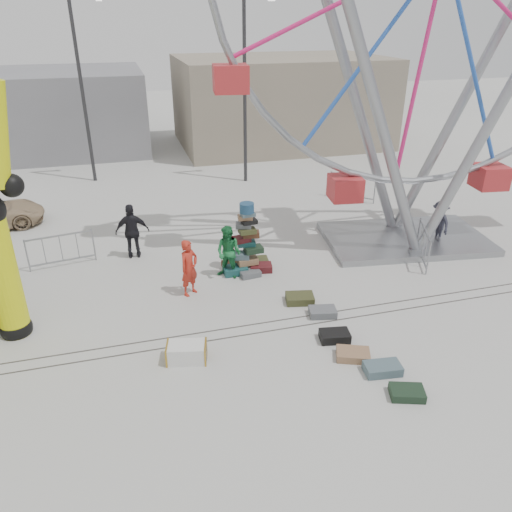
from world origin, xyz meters
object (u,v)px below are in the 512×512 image
object	(u,v)px
pedestrian_red	(189,268)
steamer_trunk	(187,352)
suitcase_tower	(247,252)
pedestrian_black	(132,231)
lamp_post_left	(83,83)
barricade_dummy_c	(61,250)
lamp_post_right	(247,83)
pedestrian_grey	(439,222)
barricade_wheel_back	(352,187)
pedestrian_green	(229,253)
barricade_wheel_front	(423,245)

from	to	relation	value
pedestrian_red	steamer_trunk	bearing A→B (deg)	-136.98
suitcase_tower	pedestrian_black	xyz separation A→B (m)	(-3.35, 1.88, 0.30)
lamp_post_left	pedestrian_red	world-z (taller)	lamp_post_left
barricade_dummy_c	pedestrian_red	distance (m)	4.64
lamp_post_right	lamp_post_left	size ratio (longest dim) A/B	1.00
suitcase_tower	steamer_trunk	size ratio (longest dim) A/B	2.42
pedestrian_grey	barricade_wheel_back	bearing A→B (deg)	-171.64
barricade_dummy_c	pedestrian_red	bearing A→B (deg)	-47.13
barricade_dummy_c	pedestrian_black	size ratio (longest dim) A/B	1.08
barricade_dummy_c	pedestrian_green	size ratio (longest dim) A/B	1.20
barricade_dummy_c	barricade_wheel_front	xyz separation A→B (m)	(11.27, -2.74, 0.00)
suitcase_tower	barricade_dummy_c	xyz separation A→B (m)	(-5.59, 1.84, -0.08)
lamp_post_right	pedestrian_red	world-z (taller)	lamp_post_right
lamp_post_right	barricade_wheel_back	bearing A→B (deg)	-46.61
suitcase_tower	pedestrian_green	distance (m)	0.76
suitcase_tower	barricade_wheel_front	size ratio (longest dim) A/B	1.12
lamp_post_right	suitcase_tower	distance (m)	10.04
barricade_dummy_c	lamp_post_left	bearing A→B (deg)	74.78
suitcase_tower	pedestrian_grey	world-z (taller)	suitcase_tower
lamp_post_right	barricade_wheel_front	world-z (taller)	lamp_post_right
barricade_dummy_c	pedestrian_black	bearing A→B (deg)	-8.03
steamer_trunk	suitcase_tower	bearing A→B (deg)	71.12
lamp_post_right	barricade_wheel_back	world-z (taller)	lamp_post_right
lamp_post_right	pedestrian_grey	xyz separation A→B (m)	(4.60, -8.74, -3.72)
lamp_post_left	steamer_trunk	distance (m)	15.74
barricade_wheel_back	pedestrian_red	distance (m)	10.04
pedestrian_red	lamp_post_right	bearing A→B (deg)	30.06
lamp_post_right	pedestrian_grey	distance (m)	10.55
suitcase_tower	pedestrian_green	world-z (taller)	suitcase_tower
lamp_post_right	steamer_trunk	world-z (taller)	lamp_post_right
suitcase_tower	pedestrian_black	distance (m)	3.85
barricade_wheel_back	steamer_trunk	bearing A→B (deg)	-86.44
lamp_post_left	pedestrian_grey	distance (m)	16.24
lamp_post_right	suitcase_tower	world-z (taller)	lamp_post_right
pedestrian_green	lamp_post_left	bearing A→B (deg)	148.66
lamp_post_right	barricade_dummy_c	bearing A→B (deg)	-138.22
barricade_wheel_back	pedestrian_red	bearing A→B (deg)	-95.92
steamer_trunk	pedestrian_grey	world-z (taller)	pedestrian_grey
barricade_dummy_c	barricade_wheel_back	xyz separation A→B (m)	(11.61, 3.27, 0.00)
barricade_wheel_front	pedestrian_black	xyz separation A→B (m)	(-9.02, 2.78, 0.37)
steamer_trunk	pedestrian_green	world-z (taller)	pedestrian_green
pedestrian_green	pedestrian_grey	distance (m)	7.64
steamer_trunk	pedestrian_black	world-z (taller)	pedestrian_black
lamp_post_left	steamer_trunk	xyz separation A→B (m)	(2.12, -15.00, -4.27)
barricade_wheel_back	pedestrian_red	xyz separation A→B (m)	(-7.96, -6.12, 0.29)
pedestrian_black	pedestrian_grey	size ratio (longest dim) A/B	1.21
lamp_post_left	barricade_wheel_front	size ratio (longest dim) A/B	4.00
lamp_post_right	barricade_dummy_c	world-z (taller)	lamp_post_right
pedestrian_green	pedestrian_black	size ratio (longest dim) A/B	0.90
barricade_wheel_back	lamp_post_right	bearing A→B (deg)	179.91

